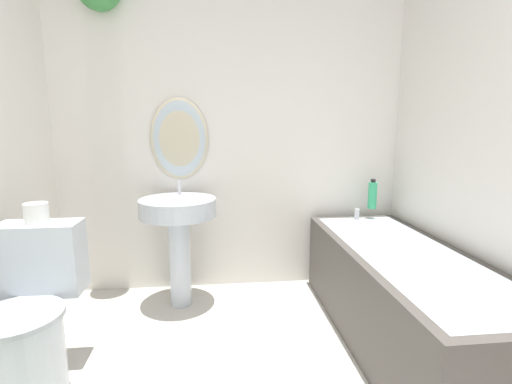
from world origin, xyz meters
name	(u,v)px	position (x,y,z in m)	size (l,w,h in m)	color
wall_back	(225,122)	(-0.06, 2.56, 1.25)	(2.64, 0.29, 2.40)	silver
toilet	(28,322)	(-1.00, 1.47, 0.33)	(0.39, 0.57, 0.75)	silver
pedestal_sink	(179,224)	(-0.38, 2.24, 0.58)	(0.51, 0.51, 0.85)	silver
bathtub	(404,296)	(0.91, 1.64, 0.28)	(0.65, 1.69, 0.61)	#4C4742
shampoo_bottle	(372,195)	(1.03, 2.40, 0.72)	(0.06, 0.06, 0.22)	#38B275
toilet_paper_roll	(36,213)	(-1.00, 1.66, 0.80)	(0.11, 0.11, 0.10)	white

